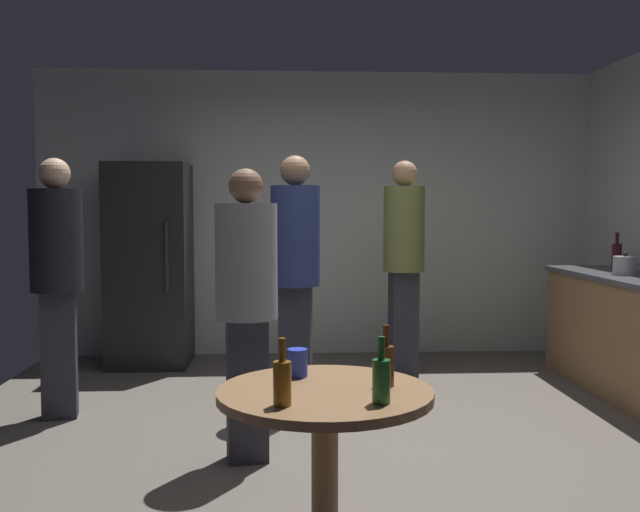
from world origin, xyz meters
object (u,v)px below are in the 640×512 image
kettle (625,265)px  person_in_navy_shirt (295,261)px  wine_bottle_on_counter (617,256)px  beer_bottle_green (381,379)px  person_in_olive_shirt (404,251)px  plastic_cup_blue (297,363)px  foreground_table (325,417)px  person_in_gray_shirt (247,292)px  refrigerator (150,265)px  person_in_black_shirt (57,267)px  beer_bottle_amber (282,381)px  beer_bottle_brown (386,364)px

kettle → person_in_navy_shirt: size_ratio=0.14×
wine_bottle_on_counter → beer_bottle_green: size_ratio=1.35×
kettle → person_in_olive_shirt: 1.69m
plastic_cup_blue → person_in_navy_shirt: (0.03, 2.07, 0.25)m
foreground_table → person_in_navy_shirt: (-0.06, 2.27, 0.41)m
person_in_gray_shirt → beer_bottle_green: bearing=10.5°
refrigerator → plastic_cup_blue: bearing=-70.7°
refrigerator → person_in_black_shirt: 1.62m
beer_bottle_amber → foreground_table: bearing=52.7°
wine_bottle_on_counter → foreground_table: wine_bottle_on_counter is taller
refrigerator → person_in_gray_shirt: (0.99, -2.46, 0.04)m
refrigerator → person_in_navy_shirt: size_ratio=1.02×
wine_bottle_on_counter → plastic_cup_blue: wine_bottle_on_counter is taller
plastic_cup_blue → person_in_navy_shirt: person_in_navy_shirt is taller
beer_bottle_brown → person_in_navy_shirt: bearing=97.5°
wine_bottle_on_counter → beer_bottle_green: bearing=-127.0°
beer_bottle_brown → plastic_cup_blue: (-0.33, 0.16, -0.03)m
wine_bottle_on_counter → person_in_olive_shirt: (-1.69, 0.23, 0.04)m
refrigerator → person_in_olive_shirt: 2.27m
refrigerator → plastic_cup_blue: (1.24, -3.55, -0.11)m
foreground_table → person_in_navy_shirt: 2.31m
beer_bottle_brown → kettle: bearing=49.2°
beer_bottle_brown → person_in_olive_shirt: bearing=78.8°
person_in_navy_shirt → beer_bottle_green: bearing=14.1°
refrigerator → person_in_black_shirt: size_ratio=1.04×
wine_bottle_on_counter → beer_bottle_amber: 4.14m
refrigerator → beer_bottle_brown: refrigerator is taller
kettle → person_in_black_shirt: person_in_black_shirt is taller
person_in_black_shirt → person_in_gray_shirt: (1.30, -0.87, -0.07)m
kettle → person_in_gray_shirt: size_ratio=0.15×
beer_bottle_amber → beer_bottle_green: size_ratio=1.00×
beer_bottle_amber → person_in_black_shirt: bearing=122.2°
plastic_cup_blue → person_in_olive_shirt: size_ratio=0.06×
refrigerator → person_in_navy_shirt: (1.27, -1.48, 0.14)m
person_in_gray_shirt → person_in_olive_shirt: bearing=138.1°
wine_bottle_on_counter → person_in_gray_shirt: bearing=-150.4°
kettle → foreground_table: 3.58m
plastic_cup_blue → person_in_olive_shirt: (0.95, 2.96, 0.27)m
person_in_navy_shirt → person_in_gray_shirt: bearing=-7.8°
beer_bottle_brown → plastic_cup_blue: beer_bottle_brown is taller
wine_bottle_on_counter → beer_bottle_brown: size_ratio=1.35×
foreground_table → person_in_gray_shirt: 1.37m
refrigerator → beer_bottle_green: size_ratio=7.83×
foreground_table → plastic_cup_blue: plastic_cup_blue is taller
plastic_cup_blue → person_in_gray_shirt: (-0.25, 1.09, 0.15)m
beer_bottle_brown → person_in_gray_shirt: bearing=114.9°
plastic_cup_blue → beer_bottle_brown: bearing=-26.4°
foreground_table → beer_bottle_amber: size_ratio=3.48×
person_in_olive_shirt → foreground_table: bearing=-22.3°
beer_bottle_amber → person_in_navy_shirt: (0.09, 2.47, 0.22)m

